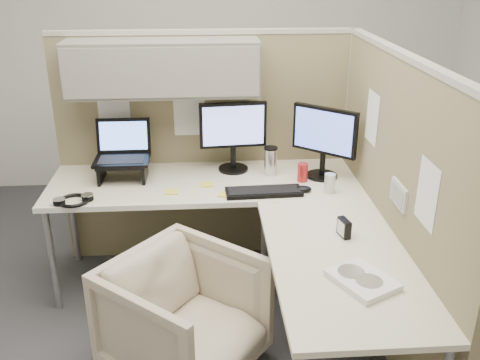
{
  "coord_description": "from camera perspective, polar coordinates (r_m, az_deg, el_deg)",
  "views": [
    {
      "loc": [
        -0.1,
        -2.63,
        2.08
      ],
      "look_at": [
        0.1,
        0.25,
        0.85
      ],
      "focal_mm": 40.0,
      "sensor_mm": 36.0,
      "label": 1
    }
  ],
  "objects": [
    {
      "name": "ground",
      "position": [
        3.36,
        -1.46,
        -15.24
      ],
      "size": [
        4.5,
        4.5,
        0.0
      ],
      "primitive_type": "plane",
      "color": "#2F2E33",
      "rests_on": "ground"
    },
    {
      "name": "partition_back",
      "position": [
        3.6,
        -5.71,
        7.11
      ],
      "size": [
        2.0,
        0.36,
        1.63
      ],
      "color": "#897E5A",
      "rests_on": "ground"
    },
    {
      "name": "partition_right",
      "position": [
        3.03,
        15.72,
        -2.49
      ],
      "size": [
        0.07,
        2.03,
        1.63
      ],
      "color": "#897E5A",
      "rests_on": "ground"
    },
    {
      "name": "desk",
      "position": [
        3.1,
        0.62,
        -3.66
      ],
      "size": [
        2.0,
        1.98,
        0.73
      ],
      "color": "beige",
      "rests_on": "ground"
    },
    {
      "name": "office_chair",
      "position": [
        2.89,
        -5.95,
        -13.78
      ],
      "size": [
        0.94,
        0.95,
        0.71
      ],
      "primitive_type": "imported",
      "rotation": [
        0.0,
        0.0,
        0.87
      ],
      "color": "beige",
      "rests_on": "ground"
    },
    {
      "name": "monitor_left",
      "position": [
        3.52,
        -0.74,
        5.25
      ],
      "size": [
        0.44,
        0.2,
        0.47
      ],
      "rotation": [
        0.0,
        0.0,
        0.09
      ],
      "color": "black",
      "rests_on": "desk"
    },
    {
      "name": "monitor_right",
      "position": [
        3.44,
        8.96,
        4.57
      ],
      "size": [
        0.36,
        0.31,
        0.47
      ],
      "rotation": [
        0.0,
        0.0,
        -0.7
      ],
      "color": "black",
      "rests_on": "desk"
    },
    {
      "name": "laptop_station",
      "position": [
        3.52,
        -12.41,
        2.37
      ],
      "size": [
        0.35,
        0.3,
        0.36
      ],
      "color": "black",
      "rests_on": "desk"
    },
    {
      "name": "keyboard",
      "position": [
        3.25,
        2.56,
        -1.27
      ],
      "size": [
        0.47,
        0.17,
        0.02
      ],
      "primitive_type": "cube",
      "rotation": [
        0.0,
        0.0,
        0.04
      ],
      "color": "black",
      "rests_on": "desk"
    },
    {
      "name": "mouse",
      "position": [
        3.3,
        6.77,
        -0.94
      ],
      "size": [
        0.12,
        0.09,
        0.04
      ],
      "primitive_type": "ellipsoid",
      "rotation": [
        0.0,
        0.0,
        -0.26
      ],
      "color": "black",
      "rests_on": "desk"
    },
    {
      "name": "travel_mug",
      "position": [
        3.51,
        3.27,
        2.05
      ],
      "size": [
        0.09,
        0.09,
        0.19
      ],
      "color": "silver",
      "rests_on": "desk"
    },
    {
      "name": "soda_can_green",
      "position": [
        3.29,
        9.55,
        -0.35
      ],
      "size": [
        0.07,
        0.07,
        0.12
      ],
      "primitive_type": "cylinder",
      "color": "silver",
      "rests_on": "desk"
    },
    {
      "name": "soda_can_silver",
      "position": [
        3.43,
        6.7,
        0.82
      ],
      "size": [
        0.07,
        0.07,
        0.12
      ],
      "primitive_type": "cylinder",
      "color": "#B21E1E",
      "rests_on": "desk"
    },
    {
      "name": "sticky_note_b",
      "position": [
        3.23,
        -1.58,
        -1.57
      ],
      "size": [
        0.1,
        0.1,
        0.01
      ],
      "primitive_type": "cube",
      "rotation": [
        0.0,
        0.0,
        -0.31
      ],
      "color": "yellow",
      "rests_on": "desk"
    },
    {
      "name": "sticky_note_a",
      "position": [
        3.29,
        -7.3,
        -1.26
      ],
      "size": [
        0.08,
        0.08,
        0.01
      ],
      "primitive_type": "cube",
      "rotation": [
        0.0,
        0.0,
        -0.03
      ],
      "color": "yellow",
      "rests_on": "desk"
    },
    {
      "name": "sticky_note_d",
      "position": [
        3.38,
        -3.57,
        -0.5
      ],
      "size": [
        0.08,
        0.08,
        0.01
      ],
      "primitive_type": "cube",
      "rotation": [
        0.0,
        0.0,
        0.1
      ],
      "color": "yellow",
      "rests_on": "desk"
    },
    {
      "name": "headphones",
      "position": [
        3.28,
        -17.33,
        -2.07
      ],
      "size": [
        0.23,
        0.23,
        0.03
      ],
      "rotation": [
        0.0,
        0.0,
        0.32
      ],
      "color": "black",
      "rests_on": "desk"
    },
    {
      "name": "paper_stack",
      "position": [
        2.47,
        12.93,
        -10.37
      ],
      "size": [
        0.32,
        0.35,
        0.03
      ],
      "rotation": [
        0.0,
        0.0,
        0.48
      ],
      "color": "white",
      "rests_on": "desk"
    },
    {
      "name": "desk_clock",
      "position": [
        2.81,
        11.02,
        -5.03
      ],
      "size": [
        0.06,
        0.1,
        0.09
      ],
      "rotation": [
        0.0,
        0.0,
        -1.35
      ],
      "color": "black",
      "rests_on": "desk"
    }
  ]
}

